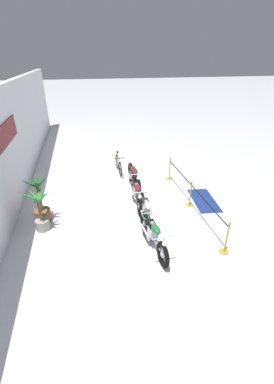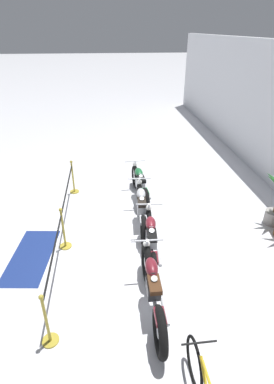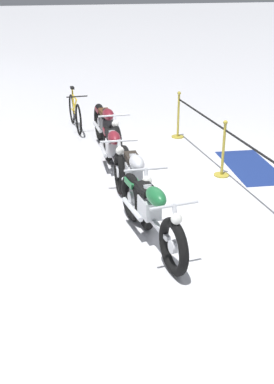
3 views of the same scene
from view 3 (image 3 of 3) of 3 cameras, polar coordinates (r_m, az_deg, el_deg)
ground_plane at (r=8.54m, az=2.62°, el=0.91°), size 120.00×120.00×0.00m
motorcycle_green_0 at (r=6.46m, az=1.63°, el=-2.53°), size 2.26×0.62×0.94m
motorcycle_silver_1 at (r=7.60m, az=-0.32°, el=1.67°), size 2.35×0.62×0.94m
motorcycle_maroon_2 at (r=8.79m, az=-2.87°, el=4.85°), size 2.30×0.62×0.93m
motorcycle_maroon_3 at (r=10.12m, az=-3.60°, el=7.54°), size 2.38×0.62×0.98m
bicycle at (r=11.79m, az=-7.37°, el=9.29°), size 1.73×0.48×0.96m
stanchion_far_left at (r=7.81m, az=13.99°, el=3.07°), size 5.18×0.28×1.05m
stanchion_mid_left at (r=8.93m, az=10.13°, el=4.05°), size 0.28×0.28×1.05m
stanchion_mid_right at (r=11.05m, az=4.90°, el=8.26°), size 0.28×0.28×1.05m
floor_banner at (r=9.59m, az=13.30°, el=2.94°), size 1.97×1.06×0.01m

